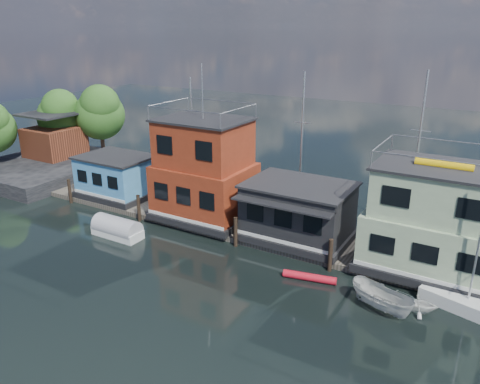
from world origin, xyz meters
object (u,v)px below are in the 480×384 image
Objects in this scene: houseboat_dark at (298,211)px; tarp_runabout at (117,229)px; motorboat at (382,299)px; houseboat_red at (204,172)px; houseboat_blue at (117,176)px; houseboat_green at (435,222)px; dinghy_white at (419,303)px; day_sailer at (468,303)px; red_kayak at (310,277)px.

tarp_runabout is (-11.92, -5.83, -1.82)m from houseboat_dark.
houseboat_red is at bearing 92.24° from motorboat.
houseboat_green reaches higher than houseboat_blue.
tarp_runabout is at bearing 112.80° from motorboat.
tarp_runabout is at bearing -153.95° from houseboat_dark.
motorboat is (-1.47, -5.66, -2.79)m from houseboat_green.
dinghy_white is (9.31, -4.63, -1.91)m from houseboat_dark.
motorboat is at bearing -20.03° from houseboat_red.
houseboat_green is 5.15m from day_sailer.
houseboat_green is at bearing 7.73° from motorboat.
dinghy_white is at bearing -12.06° from red_kayak.
houseboat_blue reaches higher than red_kayak.
houseboat_red reaches higher than motorboat.
motorboat reaches higher than dinghy_white.
houseboat_blue is 9.69m from houseboat_red.
houseboat_green reaches higher than red_kayak.
tarp_runabout is (-20.92, -5.84, -2.95)m from houseboat_green.
houseboat_green is 1.08× the size of day_sailer.
dinghy_white is (21.22, 1.20, -0.09)m from tarp_runabout.
houseboat_dark reaches higher than dinghy_white.
houseboat_red reaches higher than day_sailer.
houseboat_red is 2.99× the size of tarp_runabout.
motorboat is at bearing -133.84° from day_sailer.
tarp_runabout is 2.05× the size of dinghy_white.
day_sailer is (29.08, -3.20, -1.76)m from houseboat_blue.
houseboat_green is at bearing 15.89° from tarp_runabout.
houseboat_red is at bearing 56.45° from tarp_runabout.
tarp_runabout is (-19.45, -0.18, -0.16)m from motorboat.
houseboat_dark reaches higher than houseboat_blue.
motorboat is at bearing 112.73° from dinghy_white.
houseboat_dark reaches higher than tarp_runabout.
houseboat_dark is at bearing -0.06° from houseboat_blue.
dinghy_white is at bearing 3.51° from tarp_runabout.
red_kayak is at bearing 99.45° from motorboat.
motorboat is (15.53, -5.66, -3.35)m from houseboat_red.
houseboat_red is at bearing -174.38° from day_sailer.
houseboat_red is at bearing 145.39° from red_kayak.
houseboat_green is 4.34× the size of dinghy_white.
dinghy_white is (1.78, 1.02, -0.25)m from motorboat.
red_kayak is (20.38, -4.60, -1.96)m from houseboat_blue.
houseboat_dark is 0.88× the size of houseboat_green.
houseboat_dark is at bearing 75.43° from motorboat.
day_sailer is at bearing -51.16° from houseboat_green.
motorboat is (25.03, -5.66, -1.45)m from houseboat_blue.
houseboat_dark reaches higher than motorboat.
houseboat_dark is 0.95× the size of day_sailer.
houseboat_blue is 3.30× the size of dinghy_white.
day_sailer reaches higher than tarp_runabout.
day_sailer reaches higher than dinghy_white.
houseboat_red is 1.41× the size of houseboat_green.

